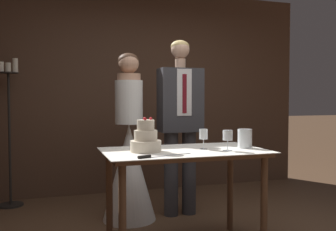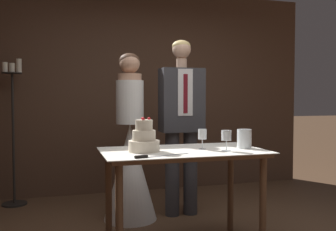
{
  "view_description": "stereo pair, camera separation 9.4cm",
  "coord_description": "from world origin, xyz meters",
  "px_view_note": "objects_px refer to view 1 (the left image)",
  "views": [
    {
      "loc": [
        -1.19,
        -2.59,
        1.24
      ],
      "look_at": [
        -0.12,
        0.69,
        1.08
      ],
      "focal_mm": 40.0,
      "sensor_mm": 36.0,
      "label": 1
    },
    {
      "loc": [
        -1.1,
        -2.62,
        1.24
      ],
      "look_at": [
        -0.12,
        0.69,
        1.08
      ],
      "focal_mm": 40.0,
      "sensor_mm": 36.0,
      "label": 2
    }
  ],
  "objects_px": {
    "cake_table": "(184,163)",
    "tiered_cake": "(146,140)",
    "candle_stand": "(10,132)",
    "wine_glass_near": "(228,136)",
    "groom": "(180,118)",
    "bride": "(129,159)",
    "cake_knife": "(155,156)",
    "wine_glass_middle": "(203,135)",
    "hurricane_candle": "(245,139)"
  },
  "relations": [
    {
      "from": "wine_glass_near",
      "to": "hurricane_candle",
      "type": "relative_size",
      "value": 1.03
    },
    {
      "from": "hurricane_candle",
      "to": "bride",
      "type": "xyz_separation_m",
      "value": [
        -0.81,
        0.91,
        -0.27
      ]
    },
    {
      "from": "wine_glass_middle",
      "to": "candle_stand",
      "type": "bearing_deg",
      "value": 132.7
    },
    {
      "from": "wine_glass_middle",
      "to": "bride",
      "type": "relative_size",
      "value": 0.1
    },
    {
      "from": "cake_knife",
      "to": "candle_stand",
      "type": "bearing_deg",
      "value": 102.54
    },
    {
      "from": "groom",
      "to": "candle_stand",
      "type": "height_order",
      "value": "groom"
    },
    {
      "from": "wine_glass_near",
      "to": "groom",
      "type": "height_order",
      "value": "groom"
    },
    {
      "from": "cake_knife",
      "to": "wine_glass_near",
      "type": "bearing_deg",
      "value": -4.94
    },
    {
      "from": "tiered_cake",
      "to": "wine_glass_near",
      "type": "xyz_separation_m",
      "value": [
        0.64,
        -0.15,
        0.02
      ]
    },
    {
      "from": "groom",
      "to": "bride",
      "type": "bearing_deg",
      "value": 179.93
    },
    {
      "from": "wine_glass_middle",
      "to": "candle_stand",
      "type": "height_order",
      "value": "candle_stand"
    },
    {
      "from": "cake_table",
      "to": "tiered_cake",
      "type": "xyz_separation_m",
      "value": [
        -0.33,
        -0.0,
        0.2
      ]
    },
    {
      "from": "cake_table",
      "to": "cake_knife",
      "type": "distance_m",
      "value": 0.45
    },
    {
      "from": "bride",
      "to": "groom",
      "type": "distance_m",
      "value": 0.69
    },
    {
      "from": "wine_glass_near",
      "to": "bride",
      "type": "xyz_separation_m",
      "value": [
        -0.59,
        1.02,
        -0.31
      ]
    },
    {
      "from": "hurricane_candle",
      "to": "wine_glass_near",
      "type": "bearing_deg",
      "value": -153.38
    },
    {
      "from": "bride",
      "to": "cake_table",
      "type": "bearing_deg",
      "value": -72.31
    },
    {
      "from": "candle_stand",
      "to": "bride",
      "type": "bearing_deg",
      "value": -36.87
    },
    {
      "from": "tiered_cake",
      "to": "candle_stand",
      "type": "bearing_deg",
      "value": 123.08
    },
    {
      "from": "cake_table",
      "to": "hurricane_candle",
      "type": "bearing_deg",
      "value": -5.01
    },
    {
      "from": "wine_glass_near",
      "to": "hurricane_candle",
      "type": "height_order",
      "value": "wine_glass_near"
    },
    {
      "from": "wine_glass_near",
      "to": "groom",
      "type": "bearing_deg",
      "value": 92.14
    },
    {
      "from": "cake_table",
      "to": "candle_stand",
      "type": "relative_size",
      "value": 0.78
    },
    {
      "from": "cake_table",
      "to": "candle_stand",
      "type": "height_order",
      "value": "candle_stand"
    },
    {
      "from": "cake_knife",
      "to": "bride",
      "type": "distance_m",
      "value": 1.17
    },
    {
      "from": "wine_glass_middle",
      "to": "wine_glass_near",
      "type": "bearing_deg",
      "value": -43.65
    },
    {
      "from": "tiered_cake",
      "to": "bride",
      "type": "xyz_separation_m",
      "value": [
        0.05,
        0.87,
        -0.29
      ]
    },
    {
      "from": "tiered_cake",
      "to": "candle_stand",
      "type": "distance_m",
      "value": 2.11
    },
    {
      "from": "wine_glass_near",
      "to": "candle_stand",
      "type": "bearing_deg",
      "value": 132.98
    },
    {
      "from": "cake_table",
      "to": "tiered_cake",
      "type": "distance_m",
      "value": 0.38
    },
    {
      "from": "wine_glass_middle",
      "to": "groom",
      "type": "relative_size",
      "value": 0.09
    },
    {
      "from": "groom",
      "to": "tiered_cake",
      "type": "bearing_deg",
      "value": -124.82
    },
    {
      "from": "hurricane_candle",
      "to": "cake_knife",
      "type": "bearing_deg",
      "value": -164.34
    },
    {
      "from": "cake_knife",
      "to": "groom",
      "type": "xyz_separation_m",
      "value": [
        0.61,
        1.15,
        0.21
      ]
    },
    {
      "from": "groom",
      "to": "cake_knife",
      "type": "bearing_deg",
      "value": -117.8
    },
    {
      "from": "cake_knife",
      "to": "wine_glass_middle",
      "type": "bearing_deg",
      "value": 12.47
    },
    {
      "from": "wine_glass_middle",
      "to": "cake_table",
      "type": "bearing_deg",
      "value": 175.56
    },
    {
      "from": "tiered_cake",
      "to": "cake_table",
      "type": "bearing_deg",
      "value": 0.09
    },
    {
      "from": "wine_glass_near",
      "to": "cake_table",
      "type": "bearing_deg",
      "value": 153.67
    },
    {
      "from": "cake_table",
      "to": "wine_glass_middle",
      "type": "xyz_separation_m",
      "value": [
        0.16,
        -0.01,
        0.22
      ]
    },
    {
      "from": "wine_glass_middle",
      "to": "groom",
      "type": "xyz_separation_m",
      "value": [
        0.11,
        0.88,
        0.1
      ]
    },
    {
      "from": "cake_knife",
      "to": "bride",
      "type": "height_order",
      "value": "bride"
    },
    {
      "from": "bride",
      "to": "hurricane_candle",
      "type": "bearing_deg",
      "value": -48.48
    },
    {
      "from": "cake_table",
      "to": "wine_glass_near",
      "type": "bearing_deg",
      "value": -26.33
    },
    {
      "from": "tiered_cake",
      "to": "candle_stand",
      "type": "height_order",
      "value": "candle_stand"
    },
    {
      "from": "groom",
      "to": "candle_stand",
      "type": "xyz_separation_m",
      "value": [
        -1.75,
        0.9,
        -0.18
      ]
    },
    {
      "from": "cake_table",
      "to": "groom",
      "type": "xyz_separation_m",
      "value": [
        0.28,
        0.86,
        0.32
      ]
    },
    {
      "from": "hurricane_candle",
      "to": "candle_stand",
      "type": "relative_size",
      "value": 0.1
    },
    {
      "from": "tiered_cake",
      "to": "wine_glass_near",
      "type": "bearing_deg",
      "value": -13.62
    },
    {
      "from": "cake_table",
      "to": "cake_knife",
      "type": "xyz_separation_m",
      "value": [
        -0.33,
        -0.29,
        0.11
      ]
    }
  ]
}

